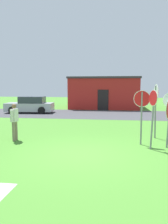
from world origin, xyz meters
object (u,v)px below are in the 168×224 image
Objects in this scene: parked_car_on_street at (30,105)px; stop_sign_leaning_left at (156,101)px; person_on_left at (14,120)px; stop_sign_rear_right at (153,110)px; stop_sign_center_cluster at (142,108)px.

parked_car_on_street is 13.20m from stop_sign_leaning_left.
parked_car_on_street is 10.80m from person_on_left.
stop_sign_rear_right reaches higher than person_on_left.
stop_sign_rear_right is 6.03m from person_on_left.
stop_sign_rear_right is at bearing -49.66° from parked_car_on_street.
stop_sign_leaning_left reaches higher than stop_sign_center_cluster.
parked_car_on_street is at bearing 137.46° from stop_sign_leaning_left.
stop_sign_leaning_left is 1.11× the size of stop_sign_center_cluster.
stop_sign_rear_right is 2.05m from stop_sign_leaning_left.
stop_sign_leaning_left is at bearing -42.54° from parked_car_on_street.
parked_car_on_street is at bearing 107.63° from person_on_left.
stop_sign_center_cluster is (-0.34, 0.67, 0.00)m from stop_sign_rear_right.
stop_sign_leaning_left is at bearing 58.94° from stop_sign_center_cluster.
stop_sign_center_cluster is at bearing -48.92° from parked_car_on_street.
stop_sign_rear_right is at bearing -5.68° from person_on_left.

